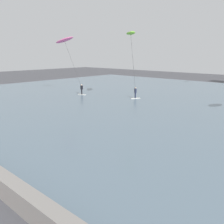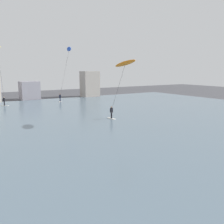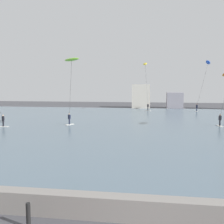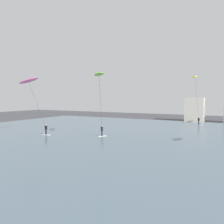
{
  "view_description": "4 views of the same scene",
  "coord_description": "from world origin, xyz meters",
  "px_view_note": "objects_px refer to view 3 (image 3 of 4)",
  "views": [
    {
      "loc": [
        10.82,
        -0.81,
        6.57
      ],
      "look_at": [
        -0.72,
        11.83,
        2.52
      ],
      "focal_mm": 40.12,
      "sensor_mm": 36.0,
      "label": 1
    },
    {
      "loc": [
        -7.34,
        2.45,
        6.57
      ],
      "look_at": [
        0.99,
        15.42,
        3.92
      ],
      "focal_mm": 39.86,
      "sensor_mm": 36.0,
      "label": 2
    },
    {
      "loc": [
        0.11,
        -6.55,
        5.69
      ],
      "look_at": [
        -2.26,
        10.32,
        3.9
      ],
      "focal_mm": 40.47,
      "sensor_mm": 36.0,
      "label": 3
    },
    {
      "loc": [
        5.45,
        0.64,
        5.78
      ],
      "look_at": [
        -0.99,
        12.67,
        4.92
      ],
      "focal_mm": 34.37,
      "sensor_mm": 36.0,
      "label": 4
    }
  ],
  "objects_px": {
    "bollard_post": "(28,216)",
    "kitesurfer_yellow": "(145,70)",
    "kitesurfer_lime": "(71,65)",
    "kitesurfer_blue": "(206,69)"
  },
  "relations": [
    {
      "from": "bollard_post",
      "to": "kitesurfer_yellow",
      "type": "distance_m",
      "value": 47.06
    },
    {
      "from": "bollard_post",
      "to": "kitesurfer_yellow",
      "type": "xyz_separation_m",
      "value": [
        4.14,
        46.1,
        8.51
      ]
    },
    {
      "from": "bollard_post",
      "to": "kitesurfer_lime",
      "type": "xyz_separation_m",
      "value": [
        -5.09,
        22.74,
        7.75
      ]
    },
    {
      "from": "kitesurfer_lime",
      "to": "kitesurfer_yellow",
      "type": "bearing_deg",
      "value": 68.43
    },
    {
      "from": "bollard_post",
      "to": "kitesurfer_blue",
      "type": "height_order",
      "value": "kitesurfer_blue"
    },
    {
      "from": "bollard_post",
      "to": "kitesurfer_lime",
      "type": "relative_size",
      "value": 0.11
    },
    {
      "from": "bollard_post",
      "to": "kitesurfer_yellow",
      "type": "bearing_deg",
      "value": 84.86
    },
    {
      "from": "kitesurfer_blue",
      "to": "kitesurfer_lime",
      "type": "bearing_deg",
      "value": -132.52
    },
    {
      "from": "kitesurfer_yellow",
      "to": "kitesurfer_lime",
      "type": "bearing_deg",
      "value": -111.57
    },
    {
      "from": "kitesurfer_lime",
      "to": "kitesurfer_yellow",
      "type": "height_order",
      "value": "kitesurfer_yellow"
    }
  ]
}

